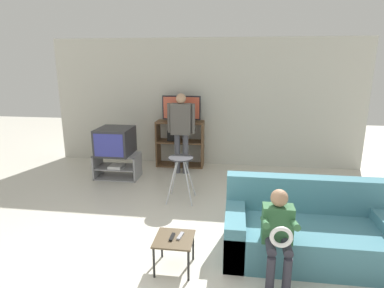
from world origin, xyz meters
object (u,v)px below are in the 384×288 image
at_px(remote_control_black, 172,237).
at_px(person_seated_child, 278,231).
at_px(snack_table, 174,242).
at_px(person_standing_adult, 181,126).
at_px(television_main, 115,141).
at_px(television_flat, 181,109).
at_px(tv_stand, 117,166).
at_px(media_shelf, 180,143).
at_px(remote_control_white, 180,236).
at_px(couch, 308,232).
at_px(folding_stool, 181,165).

bearing_deg(remote_control_black, person_seated_child, -0.45).
xyz_separation_m(snack_table, person_standing_adult, (-0.43, 2.99, 0.64)).
height_order(television_main, television_flat, television_flat).
bearing_deg(person_seated_child, remote_control_black, 176.60).
bearing_deg(television_main, tv_stand, -36.55).
xyz_separation_m(media_shelf, television_flat, (0.04, -0.02, 0.71)).
bearing_deg(television_flat, person_standing_adult, -81.27).
xyz_separation_m(snack_table, remote_control_white, (0.06, 0.03, 0.06)).
bearing_deg(media_shelf, remote_control_white, -80.04).
xyz_separation_m(television_flat, couch, (1.94, -2.94, -0.93)).
height_order(remote_control_black, person_standing_adult, person_standing_adult).
bearing_deg(tv_stand, person_seated_child, -44.98).
relative_size(television_main, remote_control_white, 4.58).
bearing_deg(remote_control_white, television_flat, 109.60).
bearing_deg(television_flat, remote_control_white, -80.63).
bearing_deg(folding_stool, snack_table, -82.61).
height_order(remote_control_white, couch, couch).
height_order(remote_control_black, remote_control_white, same).
xyz_separation_m(tv_stand, person_seated_child, (2.62, -2.62, 0.33)).
bearing_deg(tv_stand, person_standing_adult, 20.20).
distance_m(couch, person_seated_child, 0.73).
relative_size(television_main, snack_table, 1.64).
xyz_separation_m(folding_stool, person_standing_adult, (-0.21, 1.27, 0.36)).
height_order(tv_stand, folding_stool, folding_stool).
distance_m(tv_stand, couch, 3.68).
xyz_separation_m(tv_stand, person_standing_adult, (1.15, 0.42, 0.72)).
bearing_deg(remote_control_black, folding_stool, 99.63).
relative_size(snack_table, person_standing_adult, 0.26).
xyz_separation_m(television_flat, folding_stool, (0.27, -1.69, -0.61)).
height_order(television_main, person_seated_child, television_main).
relative_size(person_standing_adult, person_seated_child, 1.65).
relative_size(television_main, remote_control_black, 4.58).
bearing_deg(media_shelf, television_flat, -30.09).
bearing_deg(television_flat, tv_stand, -142.16).
distance_m(tv_stand, person_seated_child, 3.72).
height_order(media_shelf, television_flat, television_flat).
relative_size(couch, person_standing_adult, 1.19).
xyz_separation_m(media_shelf, remote_control_black, (0.51, -3.43, -0.12)).
xyz_separation_m(tv_stand, remote_control_white, (1.64, -2.53, 0.14)).
xyz_separation_m(remote_control_white, person_seated_child, (0.98, -0.09, 0.19)).
xyz_separation_m(remote_control_white, couch, (1.39, 0.44, -0.09)).
distance_m(tv_stand, media_shelf, 1.39).
bearing_deg(remote_control_black, media_shelf, 101.48).
bearing_deg(person_standing_adult, remote_control_black, -82.17).
bearing_deg(media_shelf, remote_control_black, -81.47).
bearing_deg(person_standing_adult, television_flat, 98.73).
bearing_deg(television_main, television_flat, 36.78).
height_order(snack_table, person_seated_child, person_seated_child).
relative_size(folding_stool, remote_control_black, 4.98).
distance_m(television_flat, remote_control_white, 3.52).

